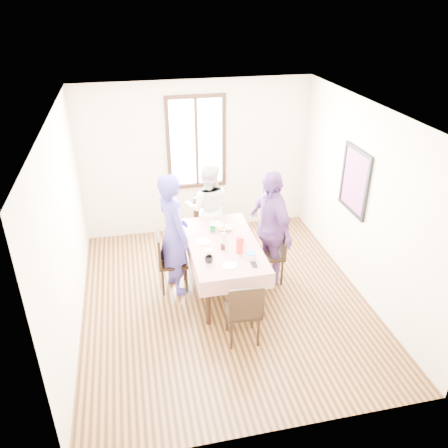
# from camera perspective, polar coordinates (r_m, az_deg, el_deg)

# --- Properties ---
(ground) EXTENTS (4.50, 4.50, 0.00)m
(ground) POSITION_cam_1_polar(r_m,az_deg,el_deg) (6.63, 0.04, -9.45)
(ground) COLOR black
(ground) RESTS_ON ground
(back_wall) EXTENTS (4.00, 0.00, 4.00)m
(back_wall) POSITION_cam_1_polar(r_m,az_deg,el_deg) (7.95, -3.47, 8.20)
(back_wall) COLOR #F1E2C1
(back_wall) RESTS_ON ground
(right_wall) EXTENTS (0.00, 4.50, 4.50)m
(right_wall) POSITION_cam_1_polar(r_m,az_deg,el_deg) (6.59, 17.30, 2.65)
(right_wall) COLOR #F1E2C1
(right_wall) RESTS_ON ground
(window_frame) EXTENTS (1.02, 0.06, 1.62)m
(window_frame) POSITION_cam_1_polar(r_m,az_deg,el_deg) (7.83, -3.51, 10.22)
(window_frame) COLOR black
(window_frame) RESTS_ON back_wall
(window_pane) EXTENTS (0.90, 0.02, 1.50)m
(window_pane) POSITION_cam_1_polar(r_m,az_deg,el_deg) (7.84, -3.52, 10.24)
(window_pane) COLOR white
(window_pane) RESTS_ON back_wall
(art_poster) EXTENTS (0.04, 0.76, 0.96)m
(art_poster) POSITION_cam_1_polar(r_m,az_deg,el_deg) (6.74, 16.21, 5.25)
(art_poster) COLOR red
(art_poster) RESTS_ON right_wall
(dining_table) EXTENTS (0.86, 1.65, 0.75)m
(dining_table) POSITION_cam_1_polar(r_m,az_deg,el_deg) (6.66, -0.09, -5.33)
(dining_table) COLOR black
(dining_table) RESTS_ON ground
(tablecloth) EXTENTS (0.98, 1.77, 0.01)m
(tablecloth) POSITION_cam_1_polar(r_m,az_deg,el_deg) (6.46, -0.09, -2.50)
(tablecloth) COLOR #620B0A
(tablecloth) RESTS_ON dining_table
(chair_left) EXTENTS (0.44, 0.44, 0.91)m
(chair_left) POSITION_cam_1_polar(r_m,az_deg,el_deg) (6.65, -6.45, -4.73)
(chair_left) COLOR black
(chair_left) RESTS_ON ground
(chair_right) EXTENTS (0.46, 0.46, 0.91)m
(chair_right) POSITION_cam_1_polar(r_m,az_deg,el_deg) (6.82, 5.73, -3.80)
(chair_right) COLOR black
(chair_right) RESTS_ON ground
(chair_far) EXTENTS (0.45, 0.45, 0.91)m
(chair_far) POSITION_cam_1_polar(r_m,az_deg,el_deg) (7.57, -1.92, -0.21)
(chair_far) COLOR black
(chair_far) RESTS_ON ground
(chair_near) EXTENTS (0.44, 0.44, 0.91)m
(chair_near) POSITION_cam_1_polar(r_m,az_deg,el_deg) (5.71, 2.37, -10.75)
(chair_near) COLOR black
(chair_near) RESTS_ON ground
(person_left) EXTENTS (0.62, 0.77, 1.82)m
(person_left) POSITION_cam_1_polar(r_m,az_deg,el_deg) (6.42, -6.49, -1.30)
(person_left) COLOR #3C328E
(person_left) RESTS_ON ground
(person_far) EXTENTS (0.89, 0.77, 1.56)m
(person_far) POSITION_cam_1_polar(r_m,az_deg,el_deg) (7.41, -1.93, 1.94)
(person_far) COLOR white
(person_far) RESTS_ON ground
(person_right) EXTENTS (0.66, 1.12, 1.78)m
(person_right) POSITION_cam_1_polar(r_m,az_deg,el_deg) (6.60, 5.75, -0.58)
(person_right) COLOR #62397E
(person_right) RESTS_ON ground
(mug_black) EXTENTS (0.13, 0.13, 0.09)m
(mug_black) POSITION_cam_1_polar(r_m,az_deg,el_deg) (6.01, -1.93, -4.47)
(mug_black) COLOR black
(mug_black) RESTS_ON tablecloth
(mug_flag) EXTENTS (0.12, 0.12, 0.09)m
(mug_flag) POSITION_cam_1_polar(r_m,az_deg,el_deg) (6.40, 2.16, -2.29)
(mug_flag) COLOR red
(mug_flag) RESTS_ON tablecloth
(mug_green) EXTENTS (0.10, 0.10, 0.07)m
(mug_green) POSITION_cam_1_polar(r_m,az_deg,el_deg) (6.73, -1.43, -0.70)
(mug_green) COLOR #0C7226
(mug_green) RESTS_ON tablecloth
(serving_bowl) EXTENTS (0.25, 0.25, 0.05)m
(serving_bowl) POSITION_cam_1_polar(r_m,az_deg,el_deg) (6.79, 0.14, -0.55)
(serving_bowl) COLOR white
(serving_bowl) RESTS_ON tablecloth
(juice_carton) EXTENTS (0.08, 0.08, 0.24)m
(juice_carton) POSITION_cam_1_polar(r_m,az_deg,el_deg) (6.18, 1.96, -2.66)
(juice_carton) COLOR red
(juice_carton) RESTS_ON tablecloth
(butter_tub) EXTENTS (0.12, 0.12, 0.06)m
(butter_tub) POSITION_cam_1_polar(r_m,az_deg,el_deg) (6.12, 3.43, -4.01)
(butter_tub) COLOR white
(butter_tub) RESTS_ON tablecloth
(jam_jar) EXTENTS (0.06, 0.06, 0.09)m
(jam_jar) POSITION_cam_1_polar(r_m,az_deg,el_deg) (6.29, -0.14, -2.84)
(jam_jar) COLOR black
(jam_jar) RESTS_ON tablecloth
(drinking_glass) EXTENTS (0.07, 0.07, 0.10)m
(drinking_glass) POSITION_cam_1_polar(r_m,az_deg,el_deg) (6.14, -1.91, -3.67)
(drinking_glass) COLOR silver
(drinking_glass) RESTS_ON tablecloth
(smartphone) EXTENTS (0.07, 0.15, 0.01)m
(smartphone) POSITION_cam_1_polar(r_m,az_deg,el_deg) (5.99, 3.82, -5.13)
(smartphone) COLOR black
(smartphone) RESTS_ON tablecloth
(flower_vase) EXTENTS (0.06, 0.06, 0.13)m
(flower_vase) POSITION_cam_1_polar(r_m,az_deg,el_deg) (6.49, -0.02, -1.60)
(flower_vase) COLOR silver
(flower_vase) RESTS_ON tablecloth
(plate_left) EXTENTS (0.20, 0.20, 0.01)m
(plate_left) POSITION_cam_1_polar(r_m,az_deg,el_deg) (6.49, -2.63, -2.21)
(plate_left) COLOR white
(plate_left) RESTS_ON tablecloth
(plate_far) EXTENTS (0.20, 0.20, 0.01)m
(plate_far) POSITION_cam_1_polar(r_m,az_deg,el_deg) (6.98, -1.06, 0.09)
(plate_far) COLOR white
(plate_far) RESTS_ON tablecloth
(plate_near) EXTENTS (0.20, 0.20, 0.01)m
(plate_near) POSITION_cam_1_polar(r_m,az_deg,el_deg) (5.95, 0.77, -5.23)
(plate_near) COLOR white
(plate_near) RESTS_ON tablecloth
(butter_lid) EXTENTS (0.12, 0.12, 0.01)m
(butter_lid) POSITION_cam_1_polar(r_m,az_deg,el_deg) (6.10, 3.44, -3.73)
(butter_lid) COLOR blue
(butter_lid) RESTS_ON butter_tub
(flower_bunch) EXTENTS (0.09, 0.09, 0.10)m
(flower_bunch) POSITION_cam_1_polar(r_m,az_deg,el_deg) (6.44, -0.02, -0.72)
(flower_bunch) COLOR yellow
(flower_bunch) RESTS_ON flower_vase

